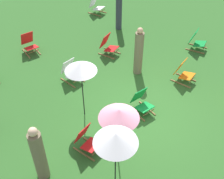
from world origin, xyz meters
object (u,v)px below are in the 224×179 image
object	(u,v)px
deckchair_6	(141,102)
person_3	(39,155)
deckchair_4	(87,140)
deckchair_10	(29,44)
person_1	(139,52)
person_2	(119,9)
deckchair_1	(96,6)
umbrella_0	(119,114)
deckchair_12	(183,72)
deckchair_9	(196,41)
deckchair_3	(71,72)
deckchair_0	(108,45)
umbrella_2	(116,138)
umbrella_1	(81,67)

from	to	relation	value
deckchair_6	person_3	distance (m)	3.57
deckchair_4	deckchair_10	bearing A→B (deg)	64.15
person_1	person_2	xyz separation A→B (m)	(2.05, 2.44, 0.05)
deckchair_1	umbrella_0	bearing A→B (deg)	-141.57
deckchair_4	deckchair_10	size ratio (longest dim) A/B	0.96
umbrella_0	person_2	xyz separation A→B (m)	(5.50, 4.20, -0.81)
deckchair_6	deckchair_12	xyz separation A→B (m)	(2.14, -0.29, 0.00)
deckchair_10	deckchair_9	bearing A→B (deg)	-32.97
umbrella_0	person_3	size ratio (longest dim) A/B	1.04
deckchair_6	person_2	world-z (taller)	person_2
deckchair_3	person_1	xyz separation A→B (m)	(1.82, -1.57, 0.49)
umbrella_0	deckchair_0	bearing A→B (deg)	41.98
deckchair_4	person_2	bearing A→B (deg)	27.66
deckchair_10	deckchair_6	bearing A→B (deg)	-73.38
deckchair_10	person_1	world-z (taller)	person_1
deckchair_6	deckchair_3	bearing A→B (deg)	109.82
deckchair_1	umbrella_2	xyz separation A→B (m)	(-6.72, -6.39, 1.49)
deckchair_10	umbrella_2	distance (m)	6.96
deckchair_4	umbrella_1	size ratio (longest dim) A/B	0.42
deckchair_0	deckchair_12	size ratio (longest dim) A/B	1.00
deckchair_1	person_1	size ratio (longest dim) A/B	0.46
deckchair_3	deckchair_10	size ratio (longest dim) A/B	0.96
person_1	deckchair_9	bearing A→B (deg)	-28.91
umbrella_1	person_2	bearing A→B (deg)	26.12
umbrella_0	person_2	world-z (taller)	person_2
deckchair_4	person_1	xyz separation A→B (m)	(3.72, 0.89, 0.49)
person_2	deckchair_0	bearing A→B (deg)	-99.67
deckchair_4	umbrella_0	distance (m)	1.63
deckchair_0	deckchair_6	size ratio (longest dim) A/B	0.97
deckchair_3	deckchair_10	world-z (taller)	same
deckchair_10	umbrella_0	bearing A→B (deg)	-91.29
deckchair_0	deckchair_3	world-z (taller)	same
deckchair_3	umbrella_1	bearing A→B (deg)	-119.02
umbrella_1	person_3	size ratio (longest dim) A/B	1.12
deckchair_12	umbrella_2	size ratio (longest dim) A/B	0.41
person_1	person_3	distance (m)	5.07
deckchair_1	person_2	size ratio (longest dim) A/B	0.44
person_2	deckchair_4	bearing A→B (deg)	-95.32
deckchair_4	deckchair_9	bearing A→B (deg)	-2.79
deckchair_1	umbrella_2	world-z (taller)	umbrella_2
deckchair_12	deckchair_10	bearing A→B (deg)	108.28
umbrella_1	deckchair_9	bearing A→B (deg)	-10.45
deckchair_3	person_3	world-z (taller)	person_3
deckchair_4	umbrella_0	xyz separation A→B (m)	(0.27, -0.87, 1.36)
person_2	umbrella_2	bearing A→B (deg)	-88.46
deckchair_6	deckchair_9	world-z (taller)	same
person_2	person_3	distance (m)	7.71
deckchair_0	deckchair_12	bearing A→B (deg)	-91.35
deckchair_10	umbrella_0	size ratio (longest dim) A/B	0.46
deckchair_4	person_1	world-z (taller)	person_1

